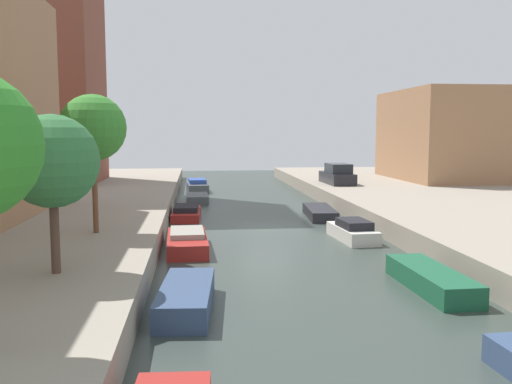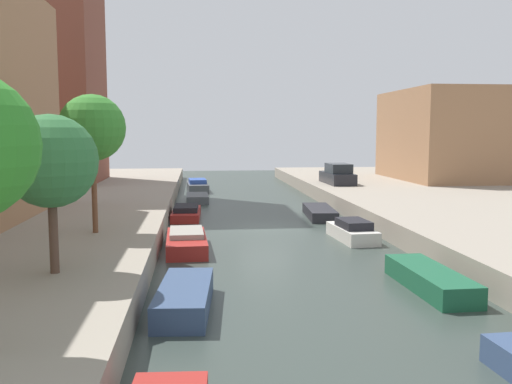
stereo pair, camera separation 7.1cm
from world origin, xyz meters
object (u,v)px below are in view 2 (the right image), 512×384
object	(u,v)px
moored_boat_left_5	(197,186)
moored_boat_right_2	(353,231)
moored_boat_right_1	(430,279)
apartment_tower_far	(27,8)
low_block_right	(458,135)
moored_boat_left_1	(185,298)
moored_boat_left_4	(197,198)
street_tree_2	(92,128)
moored_boat_left_3	(186,213)
parked_car	(338,175)
street_tree_1	(51,162)
moored_boat_right_3	(320,212)
moored_boat_left_2	(186,242)

from	to	relation	value
moored_boat_left_5	moored_boat_right_2	xyz separation A→B (m)	(6.98, -21.30, -0.04)
moored_boat_right_1	apartment_tower_far	bearing A→B (deg)	125.13
low_block_right	moored_boat_left_1	size ratio (longest dim) A/B	2.88
moored_boat_left_4	moored_boat_right_2	xyz separation A→B (m)	(7.01, -14.56, 0.14)
moored_boat_right_2	street_tree_2	bearing A→B (deg)	-167.85
low_block_right	moored_boat_left_3	world-z (taller)	low_block_right
moored_boat_left_4	moored_boat_left_5	bearing A→B (deg)	89.79
moored_boat_right_1	moored_boat_left_1	bearing A→B (deg)	-171.18
low_block_right	moored_boat_right_1	world-z (taller)	low_block_right
moored_boat_left_1	moored_boat_right_1	size ratio (longest dim) A/B	0.93
parked_car	street_tree_1	bearing A→B (deg)	-120.09
moored_boat_right_2	moored_boat_right_3	distance (m)	6.74
parked_car	moored_boat_right_2	world-z (taller)	parked_car
parked_car	low_block_right	bearing A→B (deg)	15.88
moored_boat_right_3	moored_boat_left_5	bearing A→B (deg)	115.59
low_block_right	street_tree_1	size ratio (longest dim) A/B	2.67
street_tree_1	moored_boat_left_5	bearing A→B (deg)	82.42
moored_boat_left_2	moored_boat_right_3	bearing A→B (deg)	47.27
street_tree_2	apartment_tower_far	bearing A→B (deg)	110.95
parked_car	moored_boat_right_1	distance (m)	24.70
moored_boat_left_1	moored_boat_right_2	distance (m)	11.76
moored_boat_right_3	moored_boat_left_1	bearing A→B (deg)	-114.85
moored_boat_right_1	moored_boat_right_3	bearing A→B (deg)	90.79
street_tree_2	parked_car	distance (m)	24.00
moored_boat_right_2	moored_boat_right_3	size ratio (longest dim) A/B	0.77
moored_boat_right_1	low_block_right	bearing A→B (deg)	62.63
street_tree_2	moored_boat_left_4	xyz separation A→B (m)	(3.95, 16.92, -4.78)
moored_boat_left_5	moored_boat_right_3	xyz separation A→B (m)	(6.97, -14.56, -0.16)
low_block_right	moored_boat_left_5	world-z (taller)	low_block_right
moored_boat_left_1	moored_boat_right_1	bearing A→B (deg)	8.82
parked_car	moored_boat_left_1	distance (m)	27.87
parked_car	moored_boat_left_2	xyz separation A→B (m)	(-11.01, -17.79, -1.28)
moored_boat_right_3	moored_boat_left_4	bearing A→B (deg)	131.85
low_block_right	parked_car	bearing A→B (deg)	-164.12
street_tree_2	moored_boat_left_3	bearing A→B (deg)	70.79
apartment_tower_far	street_tree_1	bearing A→B (deg)	-73.31
moored_boat_right_2	parked_car	bearing A→B (deg)	77.86
street_tree_1	moored_boat_right_1	xyz separation A→B (m)	(11.15, 0.59, -3.77)
moored_boat_left_1	parked_car	bearing A→B (deg)	66.92
moored_boat_left_1	moored_boat_left_2	size ratio (longest dim) A/B	0.93
street_tree_1	moored_boat_left_4	distance (m)	23.77
moored_boat_right_1	moored_boat_left_2	bearing A→B (deg)	139.07
street_tree_1	moored_boat_left_5	xyz separation A→B (m)	(3.98, 29.87, -3.65)
street_tree_1	moored_boat_right_1	distance (m)	11.79
parked_car	moored_boat_left_1	size ratio (longest dim) A/B	1.13
street_tree_2	moored_boat_left_2	xyz separation A→B (m)	(3.49, 1.03, -4.68)
moored_boat_left_1	moored_boat_right_2	bearing A→B (deg)	51.15
moored_boat_left_4	moored_boat_left_5	world-z (taller)	moored_boat_left_5
moored_boat_left_3	moored_boat_right_3	bearing A→B (deg)	-3.33
street_tree_1	moored_boat_right_3	size ratio (longest dim) A/B	0.95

